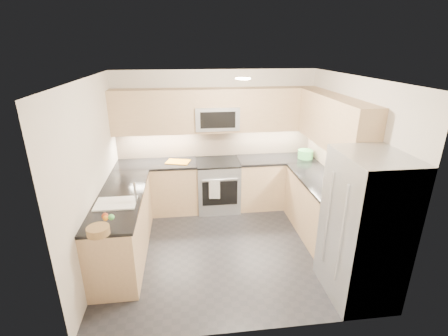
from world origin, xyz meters
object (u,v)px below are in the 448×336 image
at_px(microwave, 217,118).
at_px(refrigerator, 364,228).
at_px(gas_range, 218,186).
at_px(utensil_bowl, 305,154).
at_px(cutting_board, 178,162).
at_px(fruit_basket, 98,231).

relative_size(microwave, refrigerator, 0.42).
xyz_separation_m(gas_range, microwave, (0.00, 0.12, 1.24)).
xyz_separation_m(microwave, refrigerator, (1.45, -2.55, -0.80)).
bearing_deg(gas_range, utensil_bowl, -1.71).
bearing_deg(cutting_board, utensil_bowl, -1.69).
distance_m(gas_range, fruit_basket, 2.78).
relative_size(refrigerator, fruit_basket, 7.28).
bearing_deg(refrigerator, utensil_bowl, 86.08).
xyz_separation_m(refrigerator, utensil_bowl, (0.16, 2.38, 0.12)).
bearing_deg(refrigerator, gas_range, 120.88).
distance_m(microwave, fruit_basket, 2.92).
bearing_deg(microwave, fruit_basket, -123.16).
bearing_deg(cutting_board, gas_range, -1.65).
height_order(gas_range, fruit_basket, fruit_basket).
xyz_separation_m(gas_range, refrigerator, (1.45, -2.43, 0.45)).
distance_m(microwave, refrigerator, 3.04).
relative_size(gas_range, cutting_board, 2.26).
bearing_deg(fruit_basket, gas_range, 55.41).
relative_size(microwave, fruit_basket, 3.07).
distance_m(utensil_bowl, fruit_basket, 3.85).
xyz_separation_m(gas_range, utensil_bowl, (1.61, -0.05, 0.56)).
height_order(refrigerator, fruit_basket, refrigerator).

